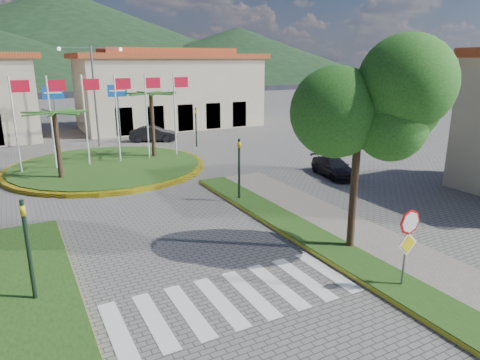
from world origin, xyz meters
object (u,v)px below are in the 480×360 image
stop_sign (408,236)px  car_dark_a (7,135)px  car_side_right (334,167)px  roundabout_island (107,166)px  deciduous_tree (360,111)px  car_dark_b (153,134)px

stop_sign → car_dark_a: stop_sign is taller
stop_sign → car_side_right: 13.55m
stop_sign → roundabout_island: bearing=103.7°
deciduous_tree → car_dark_b: deciduous_tree is taller
car_dark_a → car_side_right: size_ratio=0.93×
roundabout_island → car_side_right: (11.88, -8.49, 0.39)m
deciduous_tree → car_dark_a: 32.88m
stop_sign → car_side_right: size_ratio=0.69×
deciduous_tree → car_side_right: deciduous_tree is taller
deciduous_tree → car_side_right: bearing=53.1°
stop_sign → car_side_right: (6.99, 11.55, -1.23)m
roundabout_island → deciduous_tree: 18.55m
deciduous_tree → car_dark_a: (-11.14, 30.59, -4.57)m
stop_sign → deciduous_tree: (0.60, 3.04, 3.38)m
car_dark_a → roundabout_island: bearing=178.6°
car_dark_a → stop_sign: bearing=173.4°
stop_sign → car_side_right: stop_sign is taller
roundabout_island → car_dark_b: size_ratio=3.17×
roundabout_island → car_dark_b: (5.64, 8.09, 0.49)m
car_dark_a → car_side_right: 28.19m
roundabout_island → stop_sign: (4.90, -20.04, 1.62)m
stop_sign → car_dark_b: size_ratio=0.66×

